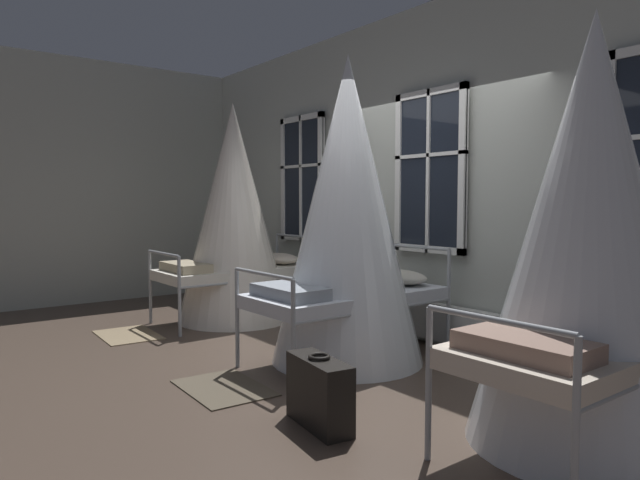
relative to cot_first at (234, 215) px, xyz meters
The scene contains 10 objects.
ground 2.55m from the cot_first, ahead, with size 19.07×19.07×0.00m, color #4C3D33.
back_wall_with_windows 2.51m from the cot_first, 26.37° to the left, with size 9.04×0.10×3.42m, color #B2B7AD.
end_wall_left 3.03m from the cot_first, 140.29° to the right, with size 0.10×6.93×3.42m, color #B2B7AD.
window_bank 2.44m from the cot_first, 23.80° to the left, with size 5.28×0.10×2.48m.
cot_first is the anchor object (origin of this frame).
cot_second 2.19m from the cot_first, ahead, with size 1.36×1.83×2.73m.
cot_third 4.40m from the cot_first, ahead, with size 1.36×1.82×2.53m.
rug_first 1.83m from the cot_first, 88.88° to the right, with size 0.80×0.56×0.01m, color #8E7A5B.
rug_second 2.87m from the cot_first, 30.72° to the right, with size 0.80×0.56×0.01m, color brown.
suitcase_dark 3.61m from the cot_first, 19.89° to the right, with size 0.58×0.29×0.47m.
Camera 1 is at (3.86, -3.21, 1.44)m, focal length 31.88 mm.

